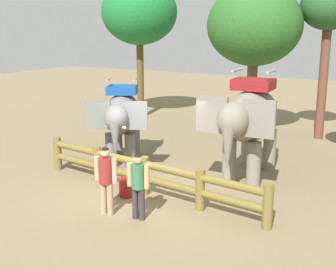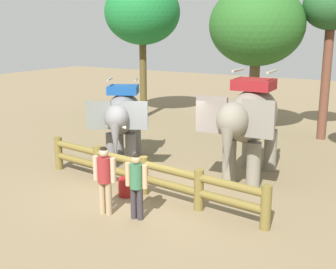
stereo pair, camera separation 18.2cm
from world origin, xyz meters
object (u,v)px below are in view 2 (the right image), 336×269
(elephant_center, at_px, (250,119))
(log_fence, at_px, (144,173))
(tree_back_center, at_px, (332,10))
(tourist_woman_in_black, at_px, (136,182))
(tree_far_left, at_px, (142,13))
(tree_far_right, at_px, (257,26))
(tourist_man_in_blue, at_px, (105,175))
(feed_bucket, at_px, (127,187))
(elephant_near_left, at_px, (123,116))

(elephant_center, bearing_deg, log_fence, -126.82)
(elephant_center, bearing_deg, tree_back_center, 82.51)
(log_fence, bearing_deg, tourist_woman_in_black, -61.86)
(tree_far_left, bearing_deg, tree_far_right, -9.15)
(tourist_man_in_blue, bearing_deg, feed_bucket, 102.37)
(elephant_near_left, xyz_separation_m, feed_bucket, (1.87, -2.41, -1.33))
(elephant_center, height_order, tree_back_center, tree_back_center)
(tree_far_right, bearing_deg, tourist_man_in_blue, -91.35)
(tree_far_left, xyz_separation_m, feed_bucket, (5.65, -9.21, -4.87))
(tourist_man_in_blue, bearing_deg, elephant_near_left, 120.51)
(elephant_near_left, height_order, tree_back_center, tree_back_center)
(elephant_center, bearing_deg, elephant_near_left, -172.04)
(elephant_center, relative_size, feed_bucket, 7.77)
(elephant_center, relative_size, tree_back_center, 0.61)
(elephant_center, xyz_separation_m, tree_far_right, (-1.80, 5.23, 2.65))
(log_fence, relative_size, feed_bucket, 15.10)
(tree_far_left, xyz_separation_m, tree_far_right, (6.14, -0.99, -0.63))
(elephant_center, distance_m, tree_far_left, 10.61)
(tourist_man_in_blue, bearing_deg, elephant_center, 64.37)
(tourist_woman_in_black, relative_size, tree_far_right, 0.26)
(elephant_center, bearing_deg, tree_far_right, 109.00)
(elephant_near_left, bearing_deg, elephant_center, 7.96)
(elephant_near_left, xyz_separation_m, tourist_woman_in_black, (2.96, -3.48, -0.64))
(tree_back_center, height_order, tree_far_right, tree_back_center)
(log_fence, bearing_deg, tree_back_center, 72.46)
(elephant_center, distance_m, tourist_woman_in_black, 4.33)
(tourist_man_in_blue, xyz_separation_m, feed_bucket, (-0.27, 1.22, -0.74))
(log_fence, bearing_deg, elephant_center, 53.18)
(elephant_center, xyz_separation_m, feed_bucket, (-2.29, -2.99, -1.58))
(elephant_center, bearing_deg, feed_bucket, -127.43)
(feed_bucket, bearing_deg, tourist_man_in_blue, -77.63)
(elephant_near_left, xyz_separation_m, tree_far_right, (2.37, 5.81, 2.90))
(log_fence, distance_m, elephant_center, 3.51)
(elephant_near_left, height_order, elephant_center, elephant_center)
(log_fence, relative_size, tree_far_right, 1.20)
(elephant_near_left, height_order, tree_far_right, tree_far_right)
(log_fence, relative_size, tourist_man_in_blue, 4.32)
(tree_back_center, bearing_deg, log_fence, -107.54)
(tourist_man_in_blue, xyz_separation_m, tree_far_left, (-5.92, 10.44, 4.13))
(tree_far_right, relative_size, feed_bucket, 12.57)
(elephant_near_left, relative_size, tourist_man_in_blue, 1.93)
(log_fence, height_order, feed_bucket, log_fence)
(log_fence, distance_m, tourist_woman_in_black, 1.66)
(log_fence, bearing_deg, tree_far_left, 124.01)
(log_fence, distance_m, tree_far_left, 11.59)
(tourist_woman_in_black, bearing_deg, tree_far_left, 123.24)
(tourist_woman_in_black, bearing_deg, tourist_man_in_blue, -169.37)
(elephant_center, height_order, tourist_woman_in_black, elephant_center)
(feed_bucket, bearing_deg, tree_back_center, 71.30)
(tree_back_center, bearing_deg, feed_bucket, -108.70)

